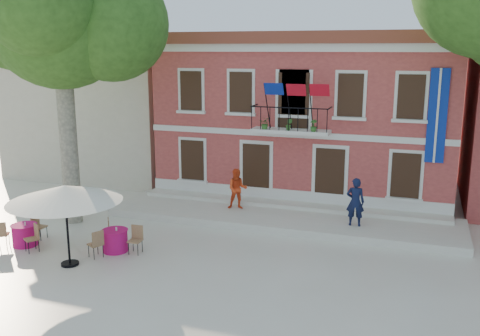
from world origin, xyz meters
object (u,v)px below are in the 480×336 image
cafe_table_1 (115,239)px  pedestrian_orange (237,189)px  patio_umbrella (65,194)px  pedestrian_navy (355,202)px  plane_tree_west (60,18)px  cafe_table_0 (25,234)px

cafe_table_1 → pedestrian_orange: bearing=63.0°
pedestrian_orange → patio_umbrella: bearing=-134.7°
pedestrian_navy → plane_tree_west: bearing=7.8°
pedestrian_navy → cafe_table_1: 8.82m
patio_umbrella → cafe_table_1: size_ratio=1.90×
pedestrian_navy → cafe_table_0: bearing=21.2°
patio_umbrella → cafe_table_0: (-2.56, 0.95, -1.95)m
pedestrian_orange → plane_tree_west: bearing=-172.2°
patio_umbrella → pedestrian_orange: patio_umbrella is taller
plane_tree_west → cafe_table_0: (0.03, -2.85, -7.49)m
patio_umbrella → cafe_table_1: bearing=63.5°
cafe_table_0 → cafe_table_1: (3.32, 0.56, 0.00)m
patio_umbrella → cafe_table_1: 2.58m
plane_tree_west → pedestrian_navy: size_ratio=5.85×
cafe_table_0 → cafe_table_1: same height
pedestrian_orange → cafe_table_1: 5.84m
pedestrian_navy → cafe_table_0: 11.99m
pedestrian_orange → cafe_table_1: pedestrian_orange is taller
plane_tree_west → pedestrian_navy: plane_tree_west is taller
pedestrian_orange → cafe_table_0: pedestrian_orange is taller
pedestrian_orange → cafe_table_1: (-2.63, -5.16, -0.72)m
patio_umbrella → pedestrian_navy: (8.26, 6.07, -1.16)m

